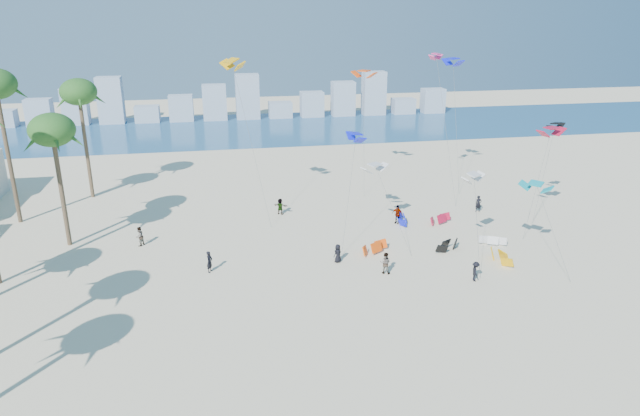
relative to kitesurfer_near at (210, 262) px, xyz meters
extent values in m
plane|color=beige|center=(6.17, -15.02, -0.89)|extent=(220.00, 220.00, 0.00)
plane|color=navy|center=(6.17, 56.98, -0.88)|extent=(220.00, 220.00, 0.00)
imported|color=black|center=(0.00, 0.00, 0.00)|extent=(0.67, 0.77, 1.78)
imported|color=gray|center=(13.73, -2.84, 0.00)|extent=(1.07, 0.98, 1.78)
imported|color=black|center=(10.47, -0.08, -0.10)|extent=(0.92, 0.84, 1.58)
imported|color=gray|center=(18.14, 7.72, 0.06)|extent=(1.15, 1.07, 1.90)
imported|color=black|center=(20.20, -5.41, -0.10)|extent=(0.80, 1.13, 1.58)
imported|color=gray|center=(7.18, 12.46, -0.06)|extent=(1.58, 1.20, 1.66)
imported|color=black|center=(27.45, 9.38, -0.02)|extent=(0.69, 0.51, 1.73)
imported|color=gray|center=(-6.10, 6.57, -0.01)|extent=(1.04, 1.08, 1.76)
cylinder|color=#595959|center=(16.02, 2.79, 2.46)|extent=(1.90, 5.65, 6.71)
cylinder|color=#595959|center=(12.22, 3.48, 3.89)|extent=(2.25, 4.59, 9.57)
cylinder|color=#595959|center=(29.60, 2.67, 4.03)|extent=(2.75, 2.06, 9.84)
cylinder|color=#595959|center=(4.43, 10.81, 6.81)|extent=(2.92, 3.88, 15.41)
cylinder|color=#595959|center=(25.17, 13.74, 6.85)|extent=(1.46, 4.84, 15.48)
cylinder|color=#595959|center=(26.72, -4.89, 2.50)|extent=(1.40, 4.29, 6.80)
cylinder|color=#595959|center=(17.67, 19.22, 5.75)|extent=(1.10, 5.44, 13.29)
cylinder|color=#595959|center=(32.91, 6.91, 3.77)|extent=(2.53, 2.25, 9.32)
cylinder|color=#595959|center=(21.19, -3.00, 2.73)|extent=(0.83, 4.34, 7.24)
cylinder|color=#595959|center=(27.86, 17.26, 6.47)|extent=(0.30, 3.94, 14.72)
cylinder|color=brown|center=(-12.34, 7.98, 4.31)|extent=(0.40, 0.40, 10.40)
ellipsoid|color=#24571F|center=(-12.34, 7.98, 9.51)|extent=(3.80, 3.80, 2.85)
cylinder|color=brown|center=(-18.43, 14.98, 5.85)|extent=(0.40, 0.40, 13.48)
cylinder|color=brown|center=(-12.85, 21.98, 4.95)|extent=(0.40, 0.40, 11.67)
ellipsoid|color=#24571F|center=(-12.85, 21.98, 10.78)|extent=(3.80, 3.80, 2.85)
cube|color=#9EADBF|center=(-35.83, 66.98, 0.61)|extent=(4.40, 3.00, 3.00)
cube|color=#9EADBF|center=(-29.63, 66.98, 1.51)|extent=(4.40, 3.00, 4.80)
cube|color=#9EADBF|center=(-23.43, 66.98, 2.41)|extent=(4.40, 3.00, 6.60)
cube|color=#9EADBF|center=(-17.23, 66.98, 3.31)|extent=(4.40, 3.00, 8.40)
cube|color=#9EADBF|center=(-11.03, 66.98, 0.61)|extent=(4.40, 3.00, 3.00)
cube|color=#9EADBF|center=(-4.83, 66.98, 1.51)|extent=(4.40, 3.00, 4.80)
cube|color=#9EADBF|center=(1.37, 66.98, 2.41)|extent=(4.40, 3.00, 6.60)
cube|color=#9EADBF|center=(7.57, 66.98, 3.31)|extent=(4.40, 3.00, 8.40)
cube|color=#9EADBF|center=(13.77, 66.98, 0.61)|extent=(4.40, 3.00, 3.00)
cube|color=#9EADBF|center=(19.97, 66.98, 1.51)|extent=(4.40, 3.00, 4.80)
cube|color=#9EADBF|center=(26.17, 66.98, 2.41)|extent=(4.40, 3.00, 6.60)
cube|color=#9EADBF|center=(32.37, 66.98, 3.31)|extent=(4.40, 3.00, 8.40)
cube|color=#9EADBF|center=(38.57, 66.98, 0.61)|extent=(4.40, 3.00, 3.00)
cube|color=#9EADBF|center=(44.77, 66.98, 1.51)|extent=(4.40, 3.00, 4.80)
camera|label=1|loc=(1.04, -42.28, 19.10)|focal=31.92mm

